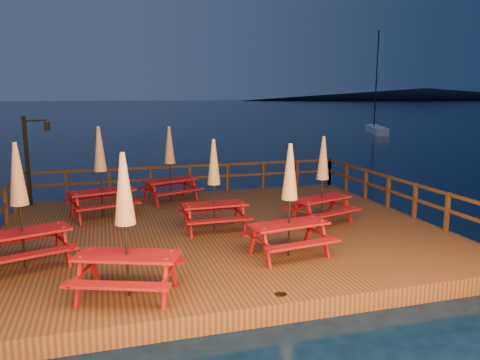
{
  "coord_description": "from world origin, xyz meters",
  "views": [
    {
      "loc": [
        -3.09,
        -12.35,
        4.16
      ],
      "look_at": [
        0.73,
        0.6,
        1.64
      ],
      "focal_mm": 35.0,
      "sensor_mm": 36.0,
      "label": 1
    }
  ],
  "objects": [
    {
      "name": "ground",
      "position": [
        0.0,
        0.0,
        0.0
      ],
      "size": [
        500.0,
        500.0,
        0.0
      ],
      "primitive_type": "plane",
      "color": "black",
      "rests_on": "ground"
    },
    {
      "name": "deck",
      "position": [
        0.0,
        0.0,
        0.2
      ],
      "size": [
        12.0,
        10.0,
        0.4
      ],
      "primitive_type": "cube",
      "color": "#4B2818",
      "rests_on": "ground"
    },
    {
      "name": "deck_piles",
      "position": [
        0.0,
        0.0,
        -0.3
      ],
      "size": [
        11.44,
        9.44,
        1.4
      ],
      "color": "#322110",
      "rests_on": "ground"
    },
    {
      "name": "railing",
      "position": [
        0.0,
        1.78,
        1.16
      ],
      "size": [
        11.8,
        9.75,
        1.1
      ],
      "color": "#322110",
      "rests_on": "deck"
    },
    {
      "name": "lamp_post",
      "position": [
        -5.39,
        4.55,
        2.2
      ],
      "size": [
        0.85,
        0.18,
        3.0
      ],
      "color": "black",
      "rests_on": "deck"
    },
    {
      "name": "headland_right",
      "position": [
        185.0,
        230.0,
        3.5
      ],
      "size": [
        230.4,
        86.4,
        7.0
      ],
      "primitive_type": "ellipsoid",
      "color": "black",
      "rests_on": "ground"
    },
    {
      "name": "sailboat",
      "position": [
        24.49,
        30.59,
        0.35
      ],
      "size": [
        3.89,
        7.07,
        10.63
      ],
      "rotation": [
        0.0,
        0.0,
        -0.4
      ],
      "color": "white",
      "rests_on": "ground"
    },
    {
      "name": "picnic_table_0",
      "position": [
        2.94,
        -0.33,
        1.72
      ],
      "size": [
        2.15,
        1.95,
        2.55
      ],
      "rotation": [
        0.0,
        0.0,
        0.32
      ],
      "color": "maroon",
      "rests_on": "deck"
    },
    {
      "name": "picnic_table_1",
      "position": [
        -0.24,
        -0.17,
        1.72
      ],
      "size": [
        1.79,
        1.48,
        2.54
      ],
      "rotation": [
        0.0,
        0.0,
        0.01
      ],
      "color": "maroon",
      "rests_on": "deck"
    },
    {
      "name": "picnic_table_2",
      "position": [
        0.95,
        -2.66,
        1.77
      ],
      "size": [
        2.06,
        1.78,
        2.64
      ],
      "rotation": [
        0.0,
        0.0,
        0.15
      ],
      "color": "maroon",
      "rests_on": "deck"
    },
    {
      "name": "picnic_table_3",
      "position": [
        -0.89,
        3.69,
        1.77
      ],
      "size": [
        2.25,
        2.06,
        2.64
      ],
      "rotation": [
        0.0,
        0.0,
        0.35
      ],
      "color": "maroon",
      "rests_on": "deck"
    },
    {
      "name": "picnic_table_4",
      "position": [
        -3.19,
        2.21,
        1.84
      ],
      "size": [
        2.31,
        2.07,
        2.78
      ],
      "rotation": [
        0.0,
        0.0,
        0.28
      ],
      "color": "maroon",
      "rests_on": "deck"
    },
    {
      "name": "picnic_table_5",
      "position": [
        -4.85,
        -1.75,
        1.83
      ],
      "size": [
        2.34,
        2.12,
        2.75
      ],
      "rotation": [
        0.0,
        0.0,
        0.33
      ],
      "color": "maroon",
      "rests_on": "deck"
    },
    {
      "name": "picnic_table_6",
      "position": [
        -2.77,
        -3.85,
        1.81
      ],
      "size": [
        2.33,
        2.13,
        2.72
      ],
      "rotation": [
        0.0,
        0.0,
        -0.36
      ],
      "color": "maroon",
      "rests_on": "deck"
    }
  ]
}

